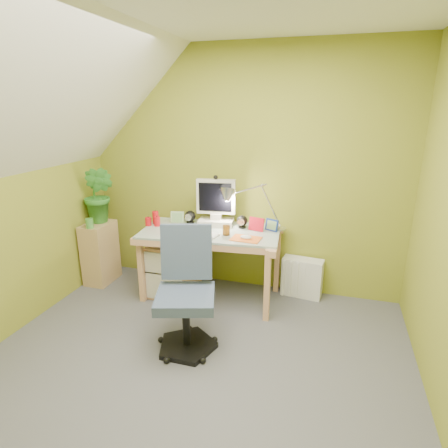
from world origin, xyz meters
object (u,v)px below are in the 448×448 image
(desk, at_px, (211,264))
(side_ledge, at_px, (100,253))
(task_chair, at_px, (185,297))
(radiator, at_px, (302,277))
(desk_lamp, at_px, (262,196))
(potted_plant, at_px, (99,195))
(monitor, at_px, (216,201))

(desk, distance_m, side_ledge, 1.25)
(side_ledge, distance_m, task_chair, 1.59)
(task_chair, distance_m, radiator, 1.40)
(desk_lamp, distance_m, potted_plant, 1.68)
(desk_lamp, bearing_deg, monitor, 169.52)
(potted_plant, bearing_deg, desk_lamp, 4.83)
(monitor, bearing_deg, potted_plant, 178.47)
(monitor, height_order, desk_lamp, desk_lamp)
(side_ledge, bearing_deg, monitor, 8.73)
(monitor, distance_m, desk_lamp, 0.46)
(desk, xyz_separation_m, radiator, (0.87, 0.27, -0.15))
(desk, height_order, radiator, desk)
(side_ledge, height_order, potted_plant, potted_plant)
(desk_lamp, bearing_deg, task_chair, -119.81)
(task_chair, xyz_separation_m, radiator, (0.78, 1.13, -0.25))
(desk, xyz_separation_m, desk_lamp, (0.45, 0.18, 0.68))
(desk_lamp, relative_size, potted_plant, 1.10)
(desk_lamp, xyz_separation_m, task_chair, (-0.37, -1.04, -0.58))
(desk_lamp, relative_size, side_ledge, 1.00)
(task_chair, bearing_deg, monitor, 77.83)
(potted_plant, distance_m, radiator, 2.24)
(side_ledge, relative_size, radiator, 1.67)
(desk, xyz_separation_m, monitor, (0.00, 0.18, 0.60))
(desk_lamp, bearing_deg, potted_plant, 174.35)
(monitor, xyz_separation_m, radiator, (0.87, 0.09, -0.75))
(desk, height_order, task_chair, task_chair)
(monitor, xyz_separation_m, task_chair, (0.08, -1.04, -0.50))
(desk_lamp, height_order, side_ledge, desk_lamp)
(monitor, height_order, potted_plant, potted_plant)
(task_chair, bearing_deg, radiator, 38.57)
(potted_plant, bearing_deg, task_chair, -34.60)
(monitor, relative_size, desk_lamp, 0.76)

